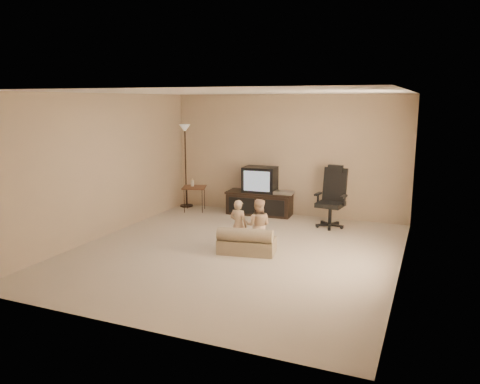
{
  "coord_description": "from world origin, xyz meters",
  "views": [
    {
      "loc": [
        2.83,
        -6.56,
        2.39
      ],
      "look_at": [
        -0.16,
        0.6,
        0.85
      ],
      "focal_mm": 35.0,
      "sensor_mm": 36.0,
      "label": 1
    }
  ],
  "objects_px": {
    "tv_stand": "(260,195)",
    "child_sofa": "(246,243)",
    "toddler_right": "(258,225)",
    "floor_lamp": "(185,147)",
    "toddler_left": "(238,225)",
    "side_table": "(194,187)",
    "office_chair": "(332,205)"
  },
  "relations": [
    {
      "from": "office_chair",
      "to": "toddler_right",
      "type": "bearing_deg",
      "value": -104.08
    },
    {
      "from": "tv_stand",
      "to": "side_table",
      "type": "distance_m",
      "value": 1.46
    },
    {
      "from": "floor_lamp",
      "to": "child_sofa",
      "type": "height_order",
      "value": "floor_lamp"
    },
    {
      "from": "tv_stand",
      "to": "floor_lamp",
      "type": "height_order",
      "value": "floor_lamp"
    },
    {
      "from": "toddler_right",
      "to": "tv_stand",
      "type": "bearing_deg",
      "value": -79.36
    },
    {
      "from": "side_table",
      "to": "floor_lamp",
      "type": "xyz_separation_m",
      "value": [
        -0.36,
        0.29,
        0.83
      ]
    },
    {
      "from": "side_table",
      "to": "toddler_right",
      "type": "relative_size",
      "value": 0.84
    },
    {
      "from": "child_sofa",
      "to": "toddler_right",
      "type": "relative_size",
      "value": 1.11
    },
    {
      "from": "side_table",
      "to": "child_sofa",
      "type": "relative_size",
      "value": 0.76
    },
    {
      "from": "child_sofa",
      "to": "toddler_left",
      "type": "xyz_separation_m",
      "value": [
        -0.19,
        0.12,
        0.24
      ]
    },
    {
      "from": "tv_stand",
      "to": "child_sofa",
      "type": "height_order",
      "value": "tv_stand"
    },
    {
      "from": "tv_stand",
      "to": "side_table",
      "type": "bearing_deg",
      "value": -173.87
    },
    {
      "from": "office_chair",
      "to": "floor_lamp",
      "type": "relative_size",
      "value": 0.63
    },
    {
      "from": "office_chair",
      "to": "child_sofa",
      "type": "xyz_separation_m",
      "value": [
        -0.9,
        -2.11,
        -0.25
      ]
    },
    {
      "from": "child_sofa",
      "to": "toddler_left",
      "type": "relative_size",
      "value": 1.16
    },
    {
      "from": "office_chair",
      "to": "toddler_left",
      "type": "height_order",
      "value": "office_chair"
    },
    {
      "from": "side_table",
      "to": "floor_lamp",
      "type": "bearing_deg",
      "value": 141.17
    },
    {
      "from": "tv_stand",
      "to": "toddler_right",
      "type": "bearing_deg",
      "value": -73.6
    },
    {
      "from": "toddler_left",
      "to": "toddler_right",
      "type": "bearing_deg",
      "value": -167.49
    },
    {
      "from": "office_chair",
      "to": "floor_lamp",
      "type": "bearing_deg",
      "value": 179.98
    },
    {
      "from": "floor_lamp",
      "to": "toddler_left",
      "type": "height_order",
      "value": "floor_lamp"
    },
    {
      "from": "office_chair",
      "to": "toddler_right",
      "type": "height_order",
      "value": "office_chair"
    },
    {
      "from": "office_chair",
      "to": "side_table",
      "type": "height_order",
      "value": "office_chair"
    },
    {
      "from": "office_chair",
      "to": "child_sofa",
      "type": "height_order",
      "value": "office_chair"
    },
    {
      "from": "floor_lamp",
      "to": "toddler_left",
      "type": "distance_m",
      "value": 3.48
    },
    {
      "from": "tv_stand",
      "to": "child_sofa",
      "type": "bearing_deg",
      "value": -77.59
    },
    {
      "from": "toddler_left",
      "to": "toddler_right",
      "type": "height_order",
      "value": "toddler_right"
    },
    {
      "from": "floor_lamp",
      "to": "child_sofa",
      "type": "bearing_deg",
      "value": -45.57
    },
    {
      "from": "floor_lamp",
      "to": "toddler_right",
      "type": "distance_m",
      "value": 3.67
    },
    {
      "from": "child_sofa",
      "to": "toddler_left",
      "type": "distance_m",
      "value": 0.33
    },
    {
      "from": "toddler_left",
      "to": "toddler_right",
      "type": "relative_size",
      "value": 0.96
    },
    {
      "from": "floor_lamp",
      "to": "toddler_right",
      "type": "relative_size",
      "value": 2.16
    }
  ]
}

